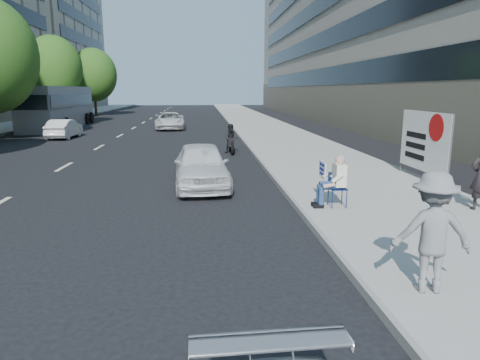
{
  "coord_description": "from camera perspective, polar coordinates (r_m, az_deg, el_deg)",
  "views": [
    {
      "loc": [
        -0.94,
        -9.45,
        3.02
      ],
      "look_at": [
        -0.03,
        0.98,
        0.82
      ],
      "focal_mm": 32.0,
      "sensor_mm": 36.0,
      "label": 1
    }
  ],
  "objects": [
    {
      "name": "far_bldg_north",
      "position": [
        77.91,
        -28.48,
        18.64
      ],
      "size": [
        22.0,
        28.0,
        28.0
      ],
      "primitive_type": "cube",
      "color": "tan",
      "rests_on": "ground"
    },
    {
      "name": "white_sedan_far",
      "position": [
        34.3,
        -9.29,
        7.8
      ],
      "size": [
        2.35,
        4.79,
        1.31
      ],
      "primitive_type": "imported",
      "rotation": [
        0.0,
        0.0,
        0.04
      ],
      "color": "silver",
      "rests_on": "ground"
    },
    {
      "name": "near_sidewalk",
      "position": [
        30.01,
        4.51,
        6.24
      ],
      "size": [
        5.0,
        120.0,
        0.15
      ],
      "primitive_type": "cube",
      "color": "gray",
      "rests_on": "ground"
    },
    {
      "name": "white_sedan_mid",
      "position": [
        29.67,
        -22.41,
        6.35
      ],
      "size": [
        1.37,
        3.71,
        1.21
      ],
      "primitive_type": "imported",
      "rotation": [
        0.0,
        0.0,
        3.12
      ],
      "color": "silver",
      "rests_on": "ground"
    },
    {
      "name": "jogger",
      "position": [
        6.73,
        24.23,
        -6.38
      ],
      "size": [
        1.24,
        0.84,
        1.77
      ],
      "primitive_type": "imported",
      "rotation": [
        0.0,
        0.0,
        2.98
      ],
      "color": "slate",
      "rests_on": "near_sidewalk"
    },
    {
      "name": "bus",
      "position": [
        38.1,
        -23.03,
        8.89
      ],
      "size": [
        2.76,
        12.07,
        3.3
      ],
      "rotation": [
        0.0,
        0.0,
        0.01
      ],
      "color": "slate",
      "rests_on": "ground"
    },
    {
      "name": "tree_far_d",
      "position": [
        41.5,
        -23.61,
        13.52
      ],
      "size": [
        4.8,
        4.8,
        7.65
      ],
      "color": "#382616",
      "rests_on": "ground"
    },
    {
      "name": "white_sedan_near",
      "position": [
        13.57,
        -5.2,
        1.99
      ],
      "size": [
        1.87,
        4.17,
        1.39
      ],
      "primitive_type": "imported",
      "rotation": [
        0.0,
        0.0,
        0.06
      ],
      "color": "white",
      "rests_on": "ground"
    },
    {
      "name": "motorcycle",
      "position": [
        20.84,
        -1.15,
        5.33
      ],
      "size": [
        0.74,
        2.05,
        1.42
      ],
      "rotation": [
        0.0,
        0.0,
        -0.09
      ],
      "color": "black",
      "rests_on": "ground"
    },
    {
      "name": "tree_far_e",
      "position": [
        54.98,
        -18.95,
        13.12
      ],
      "size": [
        5.4,
        5.4,
        7.89
      ],
      "color": "#382616",
      "rests_on": "ground"
    },
    {
      "name": "protest_banner",
      "position": [
        15.06,
        23.33,
        4.75
      ],
      "size": [
        0.08,
        3.06,
        2.2
      ],
      "color": "#4C4C4C",
      "rests_on": "near_sidewalk"
    },
    {
      "name": "ground",
      "position": [
        9.97,
        0.64,
        -5.75
      ],
      "size": [
        160.0,
        160.0,
        0.0
      ],
      "primitive_type": "plane",
      "color": "black",
      "rests_on": "ground"
    },
    {
      "name": "seated_protester",
      "position": [
        10.88,
        12.35,
        0.23
      ],
      "size": [
        0.83,
        1.12,
        1.31
      ],
      "color": "navy",
      "rests_on": "near_sidewalk"
    },
    {
      "name": "near_building",
      "position": [
        45.7,
        19.38,
        20.06
      ],
      "size": [
        14.0,
        70.0,
        20.0
      ],
      "primitive_type": "cube",
      "color": "gray",
      "rests_on": "ground"
    }
  ]
}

